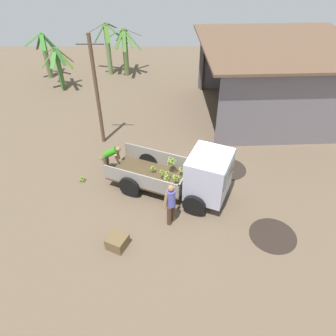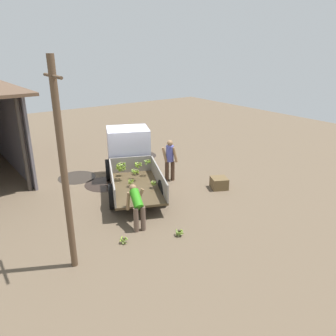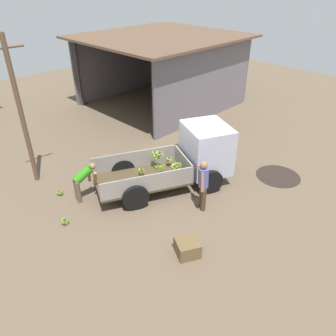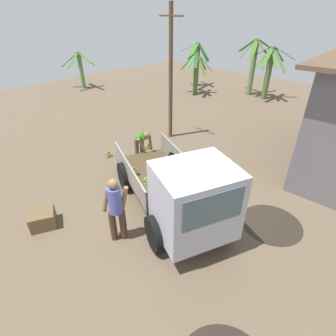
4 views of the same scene
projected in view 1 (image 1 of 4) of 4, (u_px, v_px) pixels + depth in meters
ground at (193, 191)px, 13.33m from camera, size 36.00×36.00×0.00m
mud_patch_0 at (198, 179)px, 13.93m from camera, size 1.65×1.65×0.01m
mud_patch_1 at (273, 235)px, 11.50m from camera, size 1.65×1.65×0.01m
mud_patch_2 at (228, 169)px, 14.46m from camera, size 1.60×1.60×0.01m
cargo_truck at (196, 175)px, 12.39m from camera, size 5.03×3.41×2.13m
warehouse_shed at (289, 64)px, 16.88m from camera, size 8.41×7.82×3.79m
utility_pole at (97, 91)px, 14.55m from camera, size 1.14×0.16×5.18m
banana_palm_0 at (108, 48)px, 21.75m from camera, size 2.90×2.32×3.39m
banana_palm_1 at (59, 67)px, 20.13m from camera, size 1.97×2.13×2.60m
banana_palm_3 at (46, 55)px, 21.41m from camera, size 1.92×2.46×2.95m
banana_palm_4 at (126, 51)px, 21.70m from camera, size 2.34×2.56×3.08m
person_foreground_visitor at (171, 202)px, 11.42m from camera, size 0.54×0.61×1.75m
person_worker_loading at (111, 156)px, 13.93m from camera, size 0.83×0.69×1.29m
banana_bunch_on_ground_0 at (82, 179)px, 13.74m from camera, size 0.27×0.26×0.21m
banana_bunch_on_ground_1 at (102, 157)px, 14.95m from camera, size 0.27×0.27×0.20m
wooden_crate_0 at (117, 242)px, 11.01m from camera, size 0.82×0.82×0.44m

